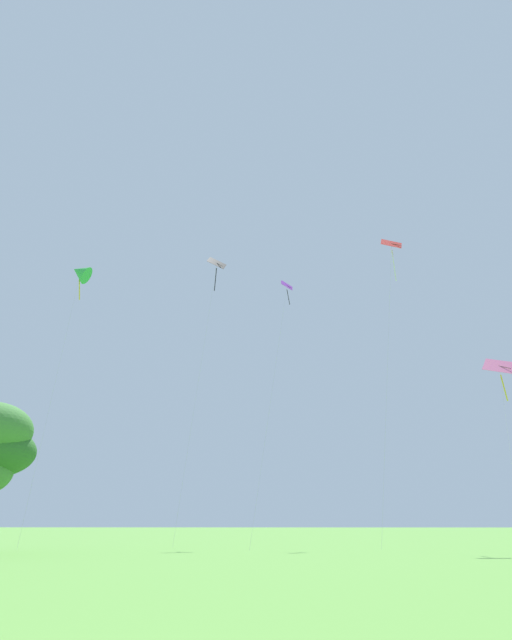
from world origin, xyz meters
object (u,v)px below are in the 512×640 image
Objects in this scene: kite_red_high at (392,256)px; kite_purple_streamer at (286,299)px; kite_pink_low at (501,373)px; kite_black_large at (215,274)px; kite_green_small at (80,273)px.

kite_purple_streamer is at bearing 165.16° from kite_red_high.
kite_red_high reaches higher than kite_purple_streamer.
kite_pink_low is 0.52× the size of kite_black_large.
kite_green_small reaches higher than kite_pink_low.
kite_black_large is at bearing 162.72° from kite_red_high.
kite_green_small is 1.83× the size of kite_pink_low.
kite_purple_streamer is at bearing -2.39° from kite_green_small.
kite_purple_streamer is (20.06, -0.84, -3.46)m from kite_green_small.
kite_black_large is (-23.56, 7.22, 12.46)m from kite_pink_low.
kite_pink_low is (36.68, -5.46, -12.00)m from kite_green_small.
kite_pink_low is at bearing -15.54° from kite_purple_streamer.
kite_pink_low is 27.62m from kite_black_large.
kite_green_small is 0.98× the size of kite_red_high.
kite_green_small is 38.97m from kite_pink_low.
kite_pink_low is 13.60m from kite_red_high.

